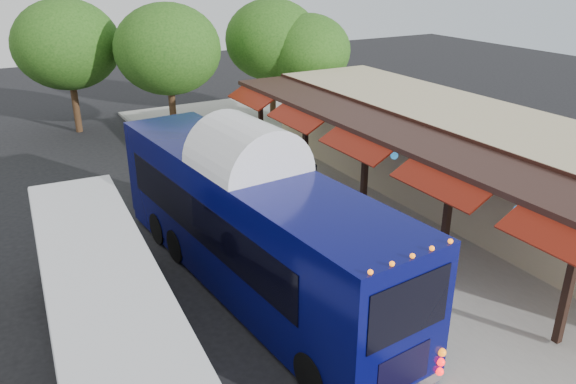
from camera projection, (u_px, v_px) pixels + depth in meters
ground at (337, 310)px, 15.37m from camera, size 90.00×90.00×0.00m
sidewalk at (388, 216)px, 20.82m from camera, size 10.00×40.00×0.15m
curb at (271, 247)px, 18.57m from camera, size 0.20×40.00×0.16m
station_shelter at (461, 156)px, 21.67m from camera, size 8.15×20.00×3.60m
coach_bus at (249, 218)px, 15.81m from camera, size 3.64×12.60×3.98m
city_bus at (104, 308)px, 12.72m from camera, size 2.94×10.75×2.86m
ped_a at (342, 261)px, 15.80m from camera, size 0.71×0.52×1.79m
ped_b at (312, 183)px, 21.65m from camera, size 0.78×0.62×1.54m
ped_c at (287, 177)px, 22.13m from camera, size 0.94×0.43×1.58m
ped_d at (275, 153)px, 24.47m from camera, size 1.39×1.20×1.87m
sign_board at (441, 263)px, 16.08m from camera, size 0.13×0.46×1.01m
tree_left at (168, 49)px, 28.56m from camera, size 5.43×5.43×6.95m
tree_mid at (272, 40)px, 32.05m from camera, size 5.39×5.39×6.91m
tree_right at (308, 51)px, 31.54m from camera, size 4.82×4.82×6.17m
tree_far at (67, 45)px, 29.44m from camera, size 5.54×5.54×7.10m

